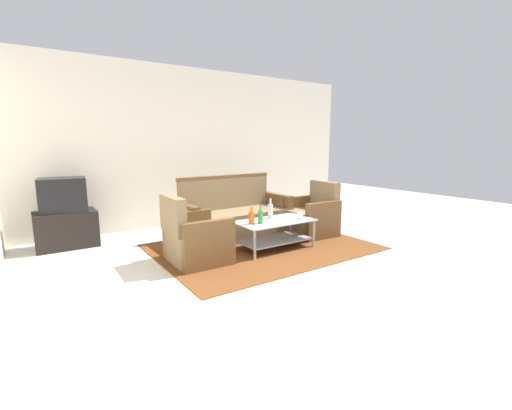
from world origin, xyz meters
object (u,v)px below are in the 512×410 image
object	(u,v)px
couch	(234,218)
armchair_right	(311,217)
bottle_green	(260,217)
armchair_left	(195,240)
bottle_orange	(252,218)
tv_stand	(66,229)
television	(63,195)
coffee_table	(274,230)
cup	(300,216)
bottle_clear	(270,211)

from	to	relation	value
couch	armchair_right	bearing A→B (deg)	151.36
bottle_green	couch	bearing A→B (deg)	82.89
armchair_left	bottle_orange	world-z (taller)	armchair_left
couch	tv_stand	distance (m)	2.43
bottle_orange	armchair_right	bearing A→B (deg)	11.88
armchair_left	television	bearing A→B (deg)	-141.70
armchair_left	bottle_orange	distance (m)	0.81
armchair_right	coffee_table	distance (m)	1.01
bottle_green	cup	size ratio (longest dim) A/B	2.52
bottle_green	bottle_clear	distance (m)	0.36
couch	television	bearing A→B (deg)	-23.27
bottle_green	bottle_clear	world-z (taller)	bottle_clear
armchair_left	television	distance (m)	2.12
couch	coffee_table	xyz separation A→B (m)	(0.16, -0.85, -0.04)
coffee_table	television	xyz separation A→B (m)	(-2.43, 1.75, 0.49)
television	armchair_left	bearing A→B (deg)	134.16
couch	armchair_left	distance (m)	1.25
armchair_right	cup	world-z (taller)	armchair_right
coffee_table	bottle_green	distance (m)	0.36
armchair_right	bottle_clear	size ratio (longest dim) A/B	2.94
armchair_left	tv_stand	size ratio (longest dim) A/B	1.06
armchair_left	bottle_clear	xyz separation A→B (m)	(1.20, 0.04, 0.23)
bottle_green	coffee_table	bearing A→B (deg)	8.93
armchair_right	bottle_clear	bearing A→B (deg)	100.37
bottle_orange	cup	xyz separation A→B (m)	(0.73, -0.14, -0.04)
couch	armchair_left	size ratio (longest dim) A/B	2.14
bottle_clear	tv_stand	world-z (taller)	bottle_clear
armchair_left	bottle_orange	size ratio (longest dim) A/B	3.68
bottle_clear	tv_stand	size ratio (longest dim) A/B	0.36
bottle_orange	coffee_table	bearing A→B (deg)	-0.25
bottle_green	tv_stand	distance (m)	2.81
armchair_right	bottle_green	distance (m)	1.30
coffee_table	tv_stand	distance (m)	2.99
bottle_green	tv_stand	bearing A→B (deg)	140.35
coffee_table	bottle_orange	bearing A→B (deg)	179.75
armchair_right	television	bearing A→B (deg)	68.70
bottle_orange	cup	size ratio (longest dim) A/B	2.31
armchair_left	bottle_clear	bearing A→B (deg)	92.65
armchair_right	cup	xyz separation A→B (m)	(-0.62, -0.43, 0.17)
armchair_left	armchair_right	bearing A→B (deg)	95.46
cup	television	bearing A→B (deg)	145.73
bottle_green	armchair_left	bearing A→B (deg)	170.45
coffee_table	bottle_green	size ratio (longest dim) A/B	4.37
armchair_left	couch	bearing A→B (deg)	127.32
bottle_orange	tv_stand	distance (m)	2.69
bottle_orange	television	world-z (taller)	television
bottle_green	cup	distance (m)	0.63
cup	television	distance (m)	3.37
armchair_left	television	xyz separation A→B (m)	(-1.26, 1.64, 0.47)
armchair_right	bottle_clear	world-z (taller)	armchair_right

